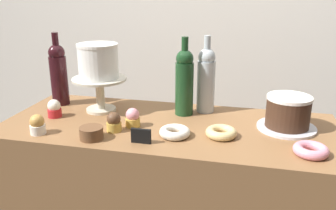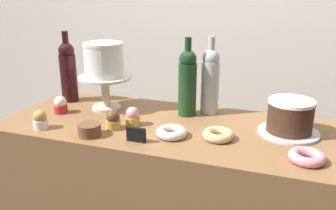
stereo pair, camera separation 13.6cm
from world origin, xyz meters
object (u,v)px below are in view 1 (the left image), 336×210
object	(u,v)px
cupcake_vanilla	(54,109)
price_sign_chalkboard	(141,136)
donut_pink	(311,150)
cupcake_strawberry	(133,118)
donut_glazed	(221,133)
cake_stand_pedestal	(100,89)
white_layer_cake	(98,61)
chocolate_round_cake	(288,111)
cookie_stack	(91,133)
wine_bottle_clear	(206,79)
cupcake_chocolate	(114,122)
wine_bottle_green	(184,81)
wine_bottle_dark_red	(59,73)
donut_sugar	(175,132)
cupcake_caramel	(37,125)

from	to	relation	value
cupcake_vanilla	price_sign_chalkboard	bearing A→B (deg)	-21.16
donut_pink	cupcake_strawberry	bearing A→B (deg)	171.19
cupcake_vanilla	donut_glazed	distance (m)	0.69
cake_stand_pedestal	white_layer_cake	world-z (taller)	white_layer_cake
chocolate_round_cake	cookie_stack	size ratio (longest dim) A/B	1.96
white_layer_cake	cookie_stack	world-z (taller)	white_layer_cake
wine_bottle_clear	cupcake_chocolate	world-z (taller)	wine_bottle_clear
wine_bottle_green	wine_bottle_dark_red	xyz separation A→B (m)	(-0.57, 0.00, 0.00)
wine_bottle_clear	cupcake_strawberry	distance (m)	0.36
chocolate_round_cake	donut_sugar	bearing A→B (deg)	-157.22
chocolate_round_cake	cupcake_strawberry	distance (m)	0.59
cake_stand_pedestal	donut_glazed	size ratio (longest dim) A/B	2.06
wine_bottle_green	wine_bottle_clear	size ratio (longest dim) A/B	1.00
chocolate_round_cake	donut_sugar	distance (m)	0.44
wine_bottle_green	cookie_stack	xyz separation A→B (m)	(-0.27, -0.33, -0.12)
white_layer_cake	cupcake_vanilla	size ratio (longest dim) A/B	2.29
cake_stand_pedestal	wine_bottle_clear	distance (m)	0.45
donut_glazed	wine_bottle_dark_red	bearing A→B (deg)	164.51
cupcake_vanilla	cookie_stack	world-z (taller)	cupcake_vanilla
cupcake_strawberry	cupcake_chocolate	world-z (taller)	same
white_layer_cake	cupcake_chocolate	xyz separation A→B (m)	(0.14, -0.20, -0.18)
wine_bottle_dark_red	cupcake_vanilla	bearing A→B (deg)	-69.59
cupcake_chocolate	cupcake_vanilla	distance (m)	0.31
cupcake_chocolate	wine_bottle_green	bearing A→B (deg)	47.90
donut_pink	cookie_stack	distance (m)	0.74
white_layer_cake	wine_bottle_dark_red	size ratio (longest dim) A/B	0.52
donut_sugar	cupcake_chocolate	bearing A→B (deg)	-179.14
chocolate_round_cake	donut_pink	bearing A→B (deg)	-74.50
donut_sugar	cookie_stack	bearing A→B (deg)	-162.51
wine_bottle_dark_red	price_sign_chalkboard	distance (m)	0.60
donut_sugar	cookie_stack	world-z (taller)	cookie_stack
donut_pink	white_layer_cake	bearing A→B (deg)	163.76
cupcake_strawberry	donut_glazed	bearing A→B (deg)	-3.37
cupcake_strawberry	cookie_stack	size ratio (longest dim) A/B	0.88
cupcake_strawberry	donut_pink	world-z (taller)	cupcake_strawberry
cake_stand_pedestal	wine_bottle_dark_red	xyz separation A→B (m)	(-0.22, 0.04, 0.04)
cupcake_caramel	wine_bottle_dark_red	bearing A→B (deg)	105.47
cake_stand_pedestal	chocolate_round_cake	world-z (taller)	cake_stand_pedestal
white_layer_cake	chocolate_round_cake	size ratio (longest dim) A/B	1.03
cookie_stack	cupcake_strawberry	bearing A→B (deg)	53.75
cake_stand_pedestal	donut_pink	distance (m)	0.87
cake_stand_pedestal	wine_bottle_green	world-z (taller)	wine_bottle_green
donut_sugar	wine_bottle_green	bearing A→B (deg)	92.86
price_sign_chalkboard	wine_bottle_green	bearing A→B (deg)	74.54
cake_stand_pedestal	price_sign_chalkboard	bearing A→B (deg)	-46.08
chocolate_round_cake	donut_glazed	bearing A→B (deg)	-150.55
cookie_stack	white_layer_cake	bearing A→B (deg)	107.01
wine_bottle_green	wine_bottle_clear	world-z (taller)	same
cake_stand_pedestal	donut_pink	xyz separation A→B (m)	(0.83, -0.24, -0.08)
white_layer_cake	cupcake_caramel	world-z (taller)	white_layer_cake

